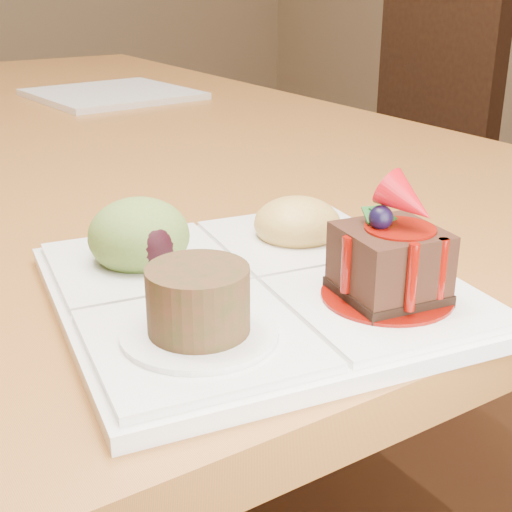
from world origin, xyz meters
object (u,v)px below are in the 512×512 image
dining_table (57,162)px  second_plate (112,94)px  sampler_plate (251,270)px  chair_right (398,125)px

dining_table → second_plate: 0.26m
sampler_plate → chair_right: bearing=50.9°
chair_right → second_plate: (-0.81, -0.04, 0.16)m
dining_table → chair_right: 1.02m
chair_right → dining_table: bearing=110.5°
second_plate → sampler_plate: bearing=-106.0°
chair_right → sampler_plate: size_ratio=3.23×
second_plate → chair_right: bearing=3.0°
chair_right → sampler_plate: (-1.08, -0.97, 0.17)m
sampler_plate → second_plate: 0.96m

